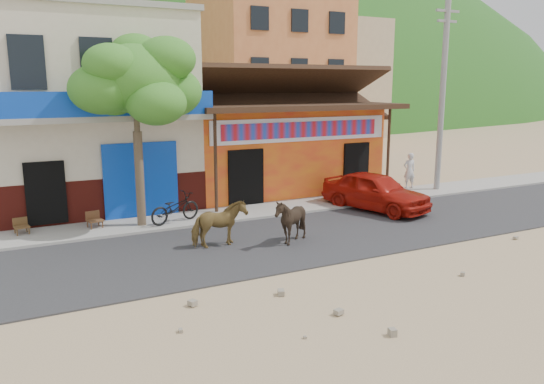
{
  "coord_description": "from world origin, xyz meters",
  "views": [
    {
      "loc": [
        -8.33,
        -10.83,
        4.55
      ],
      "look_at": [
        -1.32,
        3.0,
        1.4
      ],
      "focal_mm": 35.0,
      "sensor_mm": 36.0,
      "label": 1
    }
  ],
  "objects": [
    {
      "name": "cafe_chair_right",
      "position": [
        -6.0,
        6.12,
        0.59
      ],
      "size": [
        0.51,
        0.51,
        0.95
      ],
      "primitive_type": null,
      "rotation": [
        0.0,
        0.0,
        0.18
      ],
      "color": "#4E341A",
      "rests_on": "sidewalk"
    },
    {
      "name": "utility_pole",
      "position": [
        8.2,
        6.0,
        4.12
      ],
      "size": [
        0.24,
        0.24,
        8.0
      ],
      "primitive_type": "cylinder",
      "color": "gray",
      "rests_on": "sidewalk"
    },
    {
      "name": "cafe_building",
      "position": [
        -5.5,
        10.0,
        3.5
      ],
      "size": [
        7.0,
        6.0,
        7.0
      ],
      "primitive_type": "cube",
      "color": "beige",
      "rests_on": "ground"
    },
    {
      "name": "scooter",
      "position": [
        -3.55,
        5.59,
        0.6
      ],
      "size": [
        1.95,
        1.21,
        0.97
      ],
      "primitive_type": "imported",
      "rotation": [
        0.0,
        0.0,
        1.91
      ],
      "color": "black",
      "rests_on": "sidewalk"
    },
    {
      "name": "dance_club",
      "position": [
        2.0,
        10.0,
        1.8
      ],
      "size": [
        8.0,
        6.0,
        3.6
      ],
      "primitive_type": "cube",
      "color": "orange",
      "rests_on": "ground"
    },
    {
      "name": "tree",
      "position": [
        -4.6,
        5.8,
        3.12
      ],
      "size": [
        3.0,
        3.0,
        6.0
      ],
      "primitive_type": null,
      "color": "#2D721E",
      "rests_on": "sidewalk"
    },
    {
      "name": "ground",
      "position": [
        0.0,
        0.0,
        0.0
      ],
      "size": [
        120.0,
        120.0,
        0.0
      ],
      "primitive_type": "plane",
      "color": "#9E825B",
      "rests_on": "ground"
    },
    {
      "name": "pedestrian",
      "position": [
        7.25,
        6.7,
        0.89
      ],
      "size": [
        0.61,
        0.45,
        1.54
      ],
      "primitive_type": "imported",
      "rotation": [
        0.0,
        0.0,
        2.98
      ],
      "color": "silver",
      "rests_on": "sidewalk"
    },
    {
      "name": "apartment_rear",
      "position": [
        18.0,
        30.0,
        5.0
      ],
      "size": [
        8.0,
        8.0,
        10.0
      ],
      "primitive_type": "cube",
      "color": "tan",
      "rests_on": "ground"
    },
    {
      "name": "apartment_front",
      "position": [
        9.0,
        24.0,
        6.0
      ],
      "size": [
        9.0,
        9.0,
        12.0
      ],
      "primitive_type": "cube",
      "color": "#CC723F",
      "rests_on": "ground"
    },
    {
      "name": "sidewalk",
      "position": [
        0.0,
        6.0,
        0.06
      ],
      "size": [
        60.0,
        2.0,
        0.12
      ],
      "primitive_type": "cube",
      "color": "gray",
      "rests_on": "ground"
    },
    {
      "name": "cow_dark",
      "position": [
        -1.19,
        2.07,
        0.72
      ],
      "size": [
        1.43,
        1.32,
        1.36
      ],
      "primitive_type": "imported",
      "rotation": [
        0.0,
        0.0,
        -1.78
      ],
      "color": "black",
      "rests_on": "road"
    },
    {
      "name": "hillside",
      "position": [
        0.0,
        70.0,
        12.0
      ],
      "size": [
        100.0,
        40.0,
        24.0
      ],
      "primitive_type": "ellipsoid",
      "color": "#194C14",
      "rests_on": "ground"
    },
    {
      "name": "cow_tan",
      "position": [
        -3.14,
        2.71,
        0.69
      ],
      "size": [
        1.58,
        0.78,
        1.3
      ],
      "primitive_type": "imported",
      "rotation": [
        0.0,
        0.0,
        1.62
      ],
      "color": "olive",
      "rests_on": "road"
    },
    {
      "name": "red_car",
      "position": [
        3.59,
        4.34,
        0.74
      ],
      "size": [
        2.75,
        4.41,
        1.4
      ],
      "primitive_type": "imported",
      "rotation": [
        0.0,
        0.0,
        0.29
      ],
      "color": "#A8160C",
      "rests_on": "road"
    },
    {
      "name": "road",
      "position": [
        0.0,
        2.5,
        0.02
      ],
      "size": [
        60.0,
        5.0,
        0.04
      ],
      "primitive_type": "cube",
      "color": "#28282B",
      "rests_on": "ground"
    },
    {
      "name": "cafe_chair_left",
      "position": [
        -8.09,
        6.37,
        0.56
      ],
      "size": [
        0.47,
        0.47,
        0.89
      ],
      "primitive_type": null,
      "rotation": [
        0.0,
        0.0,
        0.16
      ],
      "color": "#50361A",
      "rests_on": "sidewalk"
    }
  ]
}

